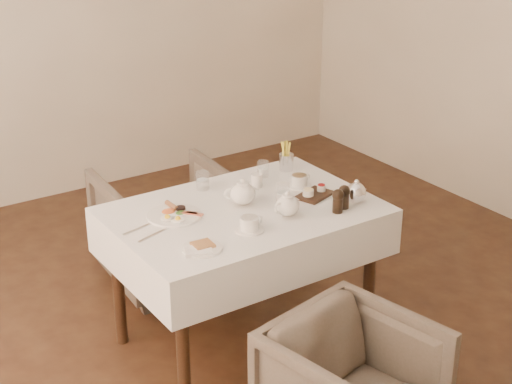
{
  "coord_description": "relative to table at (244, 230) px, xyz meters",
  "views": [
    {
      "loc": [
        -1.99,
        -2.82,
        2.34
      ],
      "look_at": [
        -0.03,
        0.12,
        0.82
      ],
      "focal_mm": 55.0,
      "sensor_mm": 36.0,
      "label": 1
    }
  ],
  "objects": [
    {
      "name": "table",
      "position": [
        0.0,
        0.0,
        0.0
      ],
      "size": [
        1.28,
        0.88,
        0.75
      ],
      "color": "black",
      "rests_on": "ground"
    },
    {
      "name": "armchair_far",
      "position": [
        -0.01,
        0.81,
        -0.3
      ],
      "size": [
        0.77,
        0.79,
        0.68
      ],
      "primitive_type": "imported",
      "rotation": [
        0.0,
        0.0,
        3.08
      ],
      "color": "#4D4539",
      "rests_on": "ground"
    },
    {
      "name": "breakfast_plate",
      "position": [
        -0.32,
        0.11,
        0.13
      ],
      "size": [
        0.26,
        0.26,
        0.03
      ],
      "rotation": [
        0.0,
        0.0,
        -0.41
      ],
      "color": "white",
      "rests_on": "table"
    },
    {
      "name": "side_plate",
      "position": [
        -0.39,
        -0.26,
        0.12
      ],
      "size": [
        0.19,
        0.18,
        0.02
      ],
      "rotation": [
        0.0,
        0.0,
        -0.28
      ],
      "color": "white",
      "rests_on": "table"
    },
    {
      "name": "teapot_centre",
      "position": [
        0.02,
        0.04,
        0.19
      ],
      "size": [
        0.21,
        0.19,
        0.14
      ],
      "primitive_type": null,
      "rotation": [
        0.0,
        0.0,
        -0.36
      ],
      "color": "white",
      "rests_on": "table"
    },
    {
      "name": "teapot_front",
      "position": [
        0.13,
        -0.18,
        0.18
      ],
      "size": [
        0.18,
        0.15,
        0.13
      ],
      "primitive_type": null,
      "rotation": [
        0.0,
        0.0,
        0.18
      ],
      "color": "white",
      "rests_on": "table"
    },
    {
      "name": "creamer",
      "position": [
        0.21,
        0.19,
        0.15
      ],
      "size": [
        0.08,
        0.08,
        0.07
      ],
      "primitive_type": "cylinder",
      "rotation": [
        0.0,
        0.0,
        -0.35
      ],
      "color": "white",
      "rests_on": "table"
    },
    {
      "name": "teacup_near",
      "position": [
        -0.11,
        -0.22,
        0.15
      ],
      "size": [
        0.14,
        0.14,
        0.07
      ],
      "rotation": [
        0.0,
        0.0,
        -0.05
      ],
      "color": "white",
      "rests_on": "table"
    },
    {
      "name": "teacup_far",
      "position": [
        0.39,
        0.07,
        0.15
      ],
      "size": [
        0.13,
        0.13,
        0.07
      ],
      "rotation": [
        0.0,
        0.0,
        0.01
      ],
      "color": "white",
      "rests_on": "table"
    },
    {
      "name": "glass_left",
      "position": [
        -0.04,
        0.32,
        0.16
      ],
      "size": [
        0.08,
        0.08,
        0.1
      ],
      "primitive_type": "cylinder",
      "rotation": [
        0.0,
        0.0,
        0.15
      ],
      "color": "silver",
      "rests_on": "table"
    },
    {
      "name": "glass_mid",
      "position": [
        0.21,
        -0.04,
        0.17
      ],
      "size": [
        0.08,
        0.08,
        0.1
      ],
      "primitive_type": "cylinder",
      "rotation": [
        0.0,
        0.0,
        0.13
      ],
      "color": "silver",
      "rests_on": "table"
    },
    {
      "name": "glass_right",
      "position": [
        0.32,
        0.3,
        0.16
      ],
      "size": [
        0.07,
        0.07,
        0.09
      ],
      "primitive_type": "cylinder",
      "rotation": [
        0.0,
        0.0,
        0.11
      ],
      "color": "silver",
      "rests_on": "table"
    },
    {
      "name": "condiment_board",
      "position": [
        0.38,
        -0.07,
        0.13
      ],
      "size": [
        0.21,
        0.17,
        0.05
      ],
      "rotation": [
        0.0,
        0.0,
        0.33
      ],
      "color": "black",
      "rests_on": "table"
    },
    {
      "name": "pepper_mill_left",
      "position": [
        0.36,
        -0.28,
        0.18
      ],
      "size": [
        0.08,
        0.08,
        0.12
      ],
      "primitive_type": null,
      "rotation": [
        0.0,
        0.0,
        0.34
      ],
      "color": "black",
      "rests_on": "table"
    },
    {
      "name": "pepper_mill_right",
      "position": [
        0.41,
        -0.26,
        0.18
      ],
      "size": [
        0.07,
        0.07,
        0.12
      ],
      "primitive_type": null,
      "rotation": [
        0.0,
        0.0,
        0.18
      ],
      "color": "black",
      "rests_on": "table"
    },
    {
      "name": "silver_pot",
      "position": [
        0.5,
        -0.25,
        0.18
      ],
      "size": [
        0.15,
        0.14,
        0.13
      ],
      "primitive_type": null,
      "rotation": [
        0.0,
        0.0,
        -0.43
      ],
      "color": "white",
      "rests_on": "table"
    },
    {
      "name": "fries_cup",
      "position": [
        0.48,
        0.3,
        0.19
      ],
      "size": [
        0.08,
        0.08,
        0.17
      ],
      "rotation": [
        0.0,
        0.0,
        -0.12
      ],
      "color": "silver",
      "rests_on": "table"
    },
    {
      "name": "cutlery_fork",
      "position": [
        -0.52,
        0.08,
        0.12
      ],
      "size": [
        0.18,
        0.06,
        0.0
      ],
      "primitive_type": "cube",
      "rotation": [
        0.0,
        0.0,
        1.82
      ],
      "color": "silver",
      "rests_on": "table"
    },
    {
      "name": "cutlery_knife",
      "position": [
        -0.5,
        -0.02,
        0.12
      ],
      "size": [
        0.18,
        0.07,
        0.0
      ],
      "primitive_type": "cube",
      "rotation": [
        0.0,
        0.0,
        1.89
      ],
      "color": "silver",
      "rests_on": "table"
    }
  ]
}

